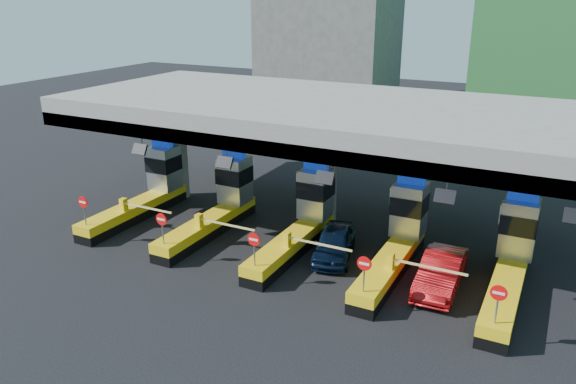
% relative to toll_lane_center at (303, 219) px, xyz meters
% --- Properties ---
extents(ground, '(120.00, 120.00, 0.00)m').
position_rel_toll_lane_center_xyz_m(ground, '(-0.00, -0.28, -1.40)').
color(ground, black).
rests_on(ground, ground).
extents(toll_canopy, '(28.00, 12.09, 7.00)m').
position_rel_toll_lane_center_xyz_m(toll_canopy, '(-0.00, 2.59, 4.74)').
color(toll_canopy, slate).
rests_on(toll_canopy, ground).
extents(toll_lane_far_left, '(4.43, 8.00, 4.16)m').
position_rel_toll_lane_center_xyz_m(toll_lane_far_left, '(-10.00, 0.00, 0.00)').
color(toll_lane_far_left, black).
rests_on(toll_lane_far_left, ground).
extents(toll_lane_left, '(4.43, 8.00, 4.16)m').
position_rel_toll_lane_center_xyz_m(toll_lane_left, '(-5.00, 0.00, 0.00)').
color(toll_lane_left, black).
rests_on(toll_lane_left, ground).
extents(toll_lane_center, '(4.43, 8.00, 4.16)m').
position_rel_toll_lane_center_xyz_m(toll_lane_center, '(0.00, 0.00, 0.00)').
color(toll_lane_center, black).
rests_on(toll_lane_center, ground).
extents(toll_lane_right, '(4.43, 8.00, 4.16)m').
position_rel_toll_lane_center_xyz_m(toll_lane_right, '(5.00, 0.00, 0.00)').
color(toll_lane_right, black).
rests_on(toll_lane_right, ground).
extents(toll_lane_far_right, '(4.43, 8.00, 4.16)m').
position_rel_toll_lane_center_xyz_m(toll_lane_far_right, '(10.00, 0.00, 0.00)').
color(toll_lane_far_right, black).
rests_on(toll_lane_far_right, ground).
extents(bg_building_concrete, '(14.00, 10.00, 18.00)m').
position_rel_toll_lane_center_xyz_m(bg_building_concrete, '(-14.00, 35.72, 7.60)').
color(bg_building_concrete, '#4C4C49').
rests_on(bg_building_concrete, ground).
extents(van, '(2.77, 4.67, 1.49)m').
position_rel_toll_lane_center_xyz_m(van, '(2.00, -0.63, -0.65)').
color(van, black).
rests_on(van, ground).
extents(red_car, '(1.77, 4.73, 1.54)m').
position_rel_toll_lane_center_xyz_m(red_car, '(7.32, -1.39, -0.62)').
color(red_car, '#980B0E').
rests_on(red_car, ground).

